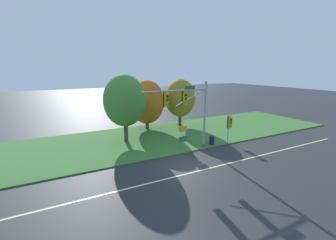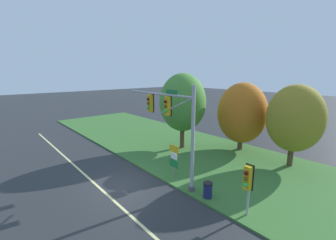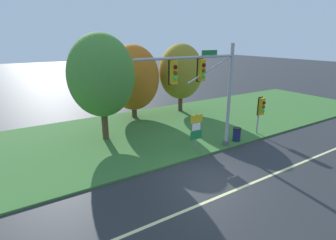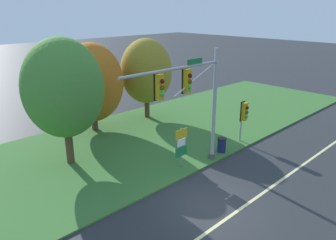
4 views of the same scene
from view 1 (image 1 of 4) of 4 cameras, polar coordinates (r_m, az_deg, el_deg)
ground_plane at (r=18.88m, az=5.15°, el=-11.47°), size 160.00×160.00×0.00m
lane_stripe at (r=17.98m, az=7.26°, el=-12.82°), size 36.00×0.16×0.01m
grass_verge at (r=25.72m, az=-4.81°, el=-4.61°), size 48.00×11.50×0.10m
traffic_signal_mast at (r=20.95m, az=5.38°, el=3.44°), size 6.69×0.49×6.51m
pedestrian_signal_near_kerb at (r=24.85m, az=15.39°, el=-0.84°), size 0.46×0.55×2.78m
route_sign_post at (r=21.83m, az=3.78°, el=-3.85°), size 0.90×0.08×2.34m
tree_nearest_road at (r=23.91m, az=-10.96°, el=4.84°), size 4.38×4.38×7.17m
tree_left_of_mast at (r=28.89m, az=-5.43°, el=4.58°), size 4.49×4.49×6.34m
tree_behind_signpost at (r=30.53m, az=3.11°, el=5.58°), size 4.10×4.10×6.36m
trash_bin at (r=23.67m, az=11.05°, el=-5.06°), size 0.56×0.56×0.93m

